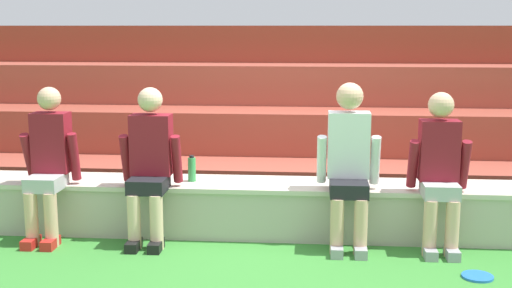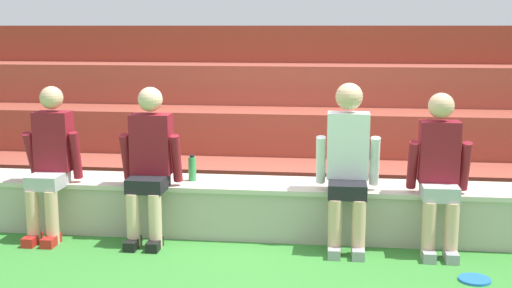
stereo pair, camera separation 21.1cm
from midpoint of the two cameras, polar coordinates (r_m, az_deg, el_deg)
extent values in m
plane|color=#388433|center=(5.69, 0.44, -8.58)|extent=(80.00, 80.00, 0.00)
cube|color=#B7AF9E|center=(5.87, 0.64, -5.62)|extent=(9.87, 0.53, 0.46)
cube|color=beige|center=(5.82, 0.65, -3.57)|extent=(9.91, 0.57, 0.04)
cube|color=#994333|center=(6.67, 1.17, -3.69)|extent=(12.22, 0.70, 0.46)
cube|color=brown|center=(7.31, 1.53, -0.63)|extent=(12.22, 0.70, 0.92)
cube|color=#9A4334|center=(7.96, 1.83, 1.93)|extent=(12.22, 0.70, 1.38)
cube|color=brown|center=(8.62, 2.08, 4.11)|extent=(12.22, 0.70, 1.83)
cylinder|color=#DBAD89|center=(5.90, -19.84, -6.16)|extent=(0.11, 0.11, 0.46)
cylinder|color=#DBAD89|center=(5.83, -18.32, -6.25)|extent=(0.11, 0.11, 0.46)
cube|color=red|center=(5.92, -19.89, -8.04)|extent=(0.10, 0.22, 0.08)
cube|color=red|center=(5.85, -18.37, -8.15)|extent=(0.10, 0.22, 0.08)
cube|color=#B2B2B7|center=(5.92, -18.69, -3.17)|extent=(0.28, 0.35, 0.12)
cube|color=maroon|center=(6.01, -18.25, 0.12)|extent=(0.31, 0.20, 0.52)
sphere|color=#DBAD89|center=(5.95, -18.45, 3.75)|extent=(0.20, 0.20, 0.20)
cylinder|color=maroon|center=(6.09, -20.02, -0.97)|extent=(0.08, 0.22, 0.42)
cylinder|color=maroon|center=(5.93, -16.45, -1.06)|extent=(0.08, 0.15, 0.43)
cylinder|color=beige|center=(5.60, -11.58, -6.62)|extent=(0.11, 0.11, 0.46)
cylinder|color=beige|center=(5.55, -9.70, -6.71)|extent=(0.11, 0.11, 0.46)
cube|color=black|center=(5.62, -11.62, -8.60)|extent=(0.10, 0.22, 0.08)
cube|color=black|center=(5.57, -9.74, -8.70)|extent=(0.10, 0.22, 0.08)
cube|color=black|center=(5.63, -10.35, -3.47)|extent=(0.31, 0.34, 0.12)
cube|color=maroon|center=(5.70, -10.09, -0.06)|extent=(0.34, 0.20, 0.52)
sphere|color=beige|center=(5.64, -10.22, 3.79)|extent=(0.21, 0.21, 0.21)
cylinder|color=maroon|center=(5.76, -12.23, -1.21)|extent=(0.08, 0.19, 0.43)
cylinder|color=maroon|center=(5.65, -7.94, -1.30)|extent=(0.08, 0.18, 0.43)
cylinder|color=#DBAD89|center=(5.39, 5.90, -7.11)|extent=(0.11, 0.11, 0.46)
cylinder|color=#DBAD89|center=(5.40, 7.94, -7.13)|extent=(0.11, 0.11, 0.46)
cube|color=#99999E|center=(5.41, 5.87, -9.17)|extent=(0.10, 0.22, 0.08)
cube|color=#99999E|center=(5.42, 7.91, -9.19)|extent=(0.10, 0.22, 0.08)
cube|color=black|center=(5.45, 6.93, -3.83)|extent=(0.31, 0.33, 0.12)
cube|color=white|center=(5.55, 6.94, -0.07)|extent=(0.35, 0.20, 0.55)
sphere|color=#DBAD89|center=(5.50, 7.03, 4.13)|extent=(0.23, 0.23, 0.23)
cylinder|color=white|center=(5.55, 4.62, -1.33)|extent=(0.08, 0.19, 0.43)
cylinder|color=white|center=(5.57, 9.22, -1.40)|extent=(0.08, 0.17, 0.43)
cylinder|color=#DBAD89|center=(5.47, 13.76, -7.11)|extent=(0.11, 0.11, 0.46)
cylinder|color=#DBAD89|center=(5.50, 15.56, -7.09)|extent=(0.11, 0.11, 0.46)
cube|color=#99999E|center=(5.49, 13.74, -9.13)|extent=(0.10, 0.22, 0.08)
cube|color=#99999E|center=(5.52, 15.54, -9.11)|extent=(0.10, 0.22, 0.08)
cube|color=#B2B2B7|center=(5.53, 14.57, -3.88)|extent=(0.28, 0.32, 0.12)
cube|color=maroon|center=(5.59, 14.50, -0.53)|extent=(0.32, 0.20, 0.50)
sphere|color=#DBAD89|center=(5.53, 14.68, 3.29)|extent=(0.21, 0.21, 0.21)
cylinder|color=maroon|center=(5.56, 12.37, -1.68)|extent=(0.08, 0.20, 0.42)
cylinder|color=maroon|center=(5.63, 16.58, -1.73)|extent=(0.08, 0.19, 0.43)
cylinder|color=green|center=(5.89, -6.60, -2.22)|extent=(0.07, 0.07, 0.21)
cylinder|color=black|center=(5.86, -6.62, -1.10)|extent=(0.04, 0.04, 0.02)
cylinder|color=blue|center=(5.18, 17.50, -10.89)|extent=(0.23, 0.23, 0.02)
camera|label=1|loc=(0.11, -91.05, -0.19)|focal=46.21mm
camera|label=2|loc=(0.11, 88.95, 0.19)|focal=46.21mm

